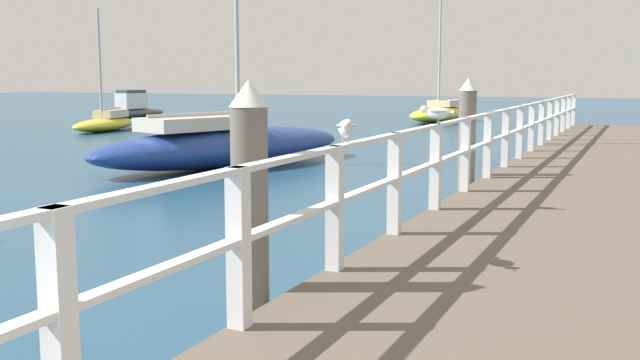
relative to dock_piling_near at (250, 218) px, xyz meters
The scene contains 10 objects.
pier_deck 8.77m from the dock_piling_near, 78.23° to the left, with size 2.96×26.60×0.51m, color brown.
pier_railing 8.56m from the dock_piling_near, 87.46° to the left, with size 0.12×25.12×1.04m.
dock_piling_near is the anchor object (origin of this frame).
dock_piling_far 7.18m from the dock_piling_near, 90.00° to the left, with size 0.29×0.29×2.08m.
seagull_foreground 1.22m from the dock_piling_near, 68.49° to the left, with size 0.26×0.45×0.21m.
seagull_background 3.99m from the dock_piling_near, 84.59° to the left, with size 0.48×0.18×0.21m.
boat_2 24.96m from the dock_piling_near, 132.56° to the left, with size 2.17×4.40×4.70m.
boat_3 12.09m from the dock_piling_near, 122.23° to the left, with size 4.38×7.63×10.20m.
boat_5 30.34m from the dock_piling_near, 102.11° to the left, with size 2.42×6.42×7.04m.
boat_6 34.08m from the dock_piling_near, 129.41° to the left, with size 1.39×4.11×1.45m.
Camera 1 is at (0.93, -0.04, 2.10)m, focal length 41.52 mm.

